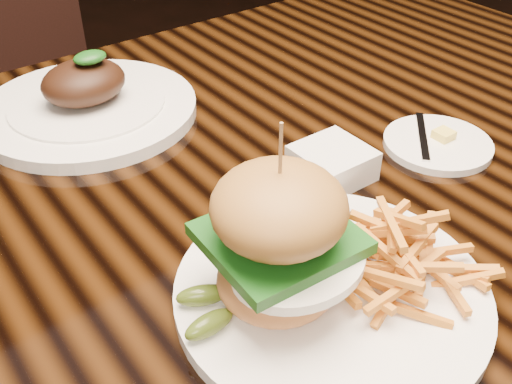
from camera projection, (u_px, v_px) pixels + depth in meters
dining_table at (200, 233)px, 0.76m from camera, size 1.60×0.90×0.75m
burger_plate at (328, 258)px, 0.54m from camera, size 0.30×0.30×0.20m
side_saucer at (437, 143)px, 0.78m from camera, size 0.14×0.14×0.02m
ramekin at (332, 163)px, 0.72m from camera, size 0.09×0.09×0.04m
far_dish at (88, 104)px, 0.84m from camera, size 0.30×0.30×0.10m
chair_far at (13, 78)px, 1.43m from camera, size 0.47×0.48×0.95m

